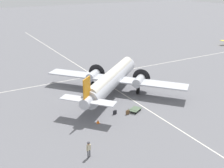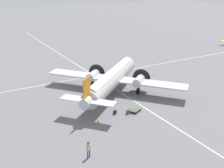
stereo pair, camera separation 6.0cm
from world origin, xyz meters
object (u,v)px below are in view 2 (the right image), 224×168
suitcase_upright_spare (115,112)px  traffic_cone (98,121)px  crew_foreground (88,148)px  suitcase_near_door (128,112)px  baggage_cart (135,109)px  airliner_main (113,78)px

suitcase_upright_spare → traffic_cone: 3.21m
crew_foreground → suitcase_near_door: size_ratio=2.72×
crew_foreground → traffic_cone: size_ratio=3.40×
suitcase_upright_spare → baggage_cart: (-2.80, 0.60, 0.01)m
suitcase_upright_spare → airliner_main: bearing=-118.0°
baggage_cart → airliner_main: bearing=56.9°
suitcase_near_door → baggage_cart: 1.39m
crew_foreground → baggage_cart: size_ratio=0.80×
crew_foreground → suitcase_upright_spare: crew_foreground is taller
airliner_main → baggage_cart: bearing=-135.7°
suitcase_near_door → traffic_cone: bearing=2.2°
airliner_main → baggage_cart: (0.67, 7.11, -2.19)m
airliner_main → suitcase_upright_spare: (3.47, 6.51, -2.20)m
airliner_main → crew_foreground: bearing=-168.4°
crew_foreground → baggage_cart: bearing=17.3°
suitcase_upright_spare → suitcase_near_door: bearing=148.3°
crew_foreground → traffic_cone: bearing=40.1°
suitcase_upright_spare → traffic_cone: suitcase_upright_spare is taller
crew_foreground → traffic_cone: crew_foreground is taller
crew_foreground → airliner_main: bearing=36.6°
airliner_main → traffic_cone: size_ratio=38.38×
crew_foreground → suitcase_upright_spare: bearing=29.0°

